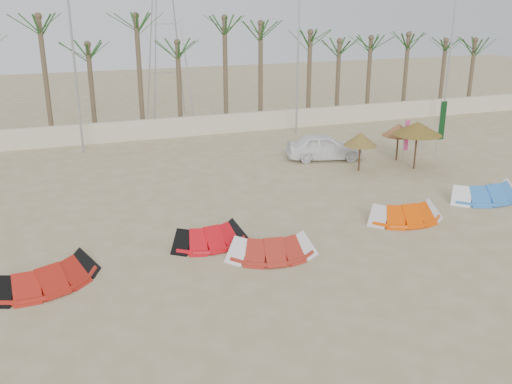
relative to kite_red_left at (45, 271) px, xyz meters
name	(u,v)px	position (x,y,z in m)	size (l,w,h in m)	color
ground	(319,286)	(8.34, -3.30, -0.42)	(120.00, 120.00, 0.00)	#BBB08D
boundary_wall	(174,127)	(8.34, 18.70, 0.23)	(60.00, 0.30, 1.30)	beige
palm_line	(175,36)	(9.01, 20.20, 6.02)	(52.00, 4.00, 7.70)	brown
lamp_b	(74,54)	(2.38, 16.70, 5.35)	(1.25, 0.14, 11.00)	#A5A8AD
lamp_c	(299,47)	(16.38, 16.70, 5.35)	(1.25, 0.14, 11.00)	#A5A8AD
lamp_d	(452,42)	(28.38, 16.70, 5.35)	(1.25, 0.14, 11.00)	#A5A8AD
pylon	(171,119)	(9.34, 24.70, -0.42)	(3.00, 3.00, 14.00)	#A5A8AD
kite_red_left	(45,271)	(0.00, 0.00, 0.00)	(4.01, 2.72, 0.90)	#AA1C11
kite_red_mid	(208,233)	(5.89, 1.22, 0.00)	(3.10, 1.82, 0.90)	red
kite_red_right	(269,244)	(7.68, -0.51, 0.00)	(3.36, 1.92, 0.90)	#A8271A
kite_orange	(402,210)	(14.21, 0.81, 0.00)	(3.34, 1.74, 0.90)	#FA4A01
kite_blue	(483,189)	(19.27, 1.86, 0.00)	(3.71, 1.58, 0.90)	blue
parasol_left	(361,139)	(16.06, 7.68, 1.32)	(1.80, 1.80, 2.10)	#4C331E
parasol_mid	(418,128)	(19.08, 6.98, 1.82)	(2.64, 2.64, 2.60)	#4C331E
parasol_right	(399,130)	(19.13, 8.78, 1.35)	(1.86, 1.86, 2.13)	#4C331E
flag_pink	(407,137)	(19.10, 7.90, 1.13)	(0.44, 0.17, 2.62)	#A5A8AD
flag_green	(441,122)	(21.87, 8.61, 1.62)	(0.45, 0.04, 3.44)	#A5A8AD
car	(324,147)	(15.28, 10.34, 0.32)	(1.75, 4.35, 1.48)	white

